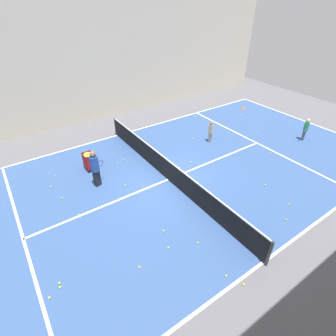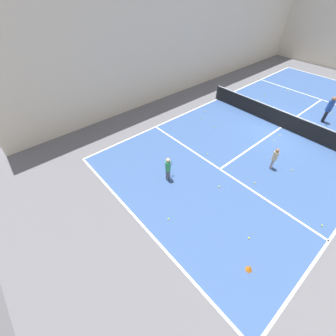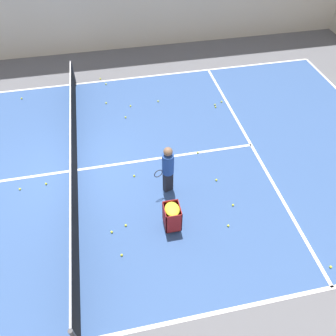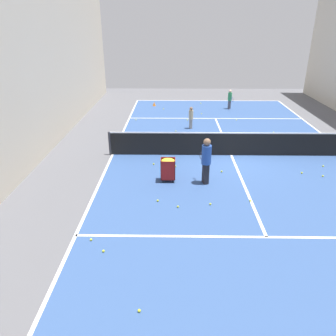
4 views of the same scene
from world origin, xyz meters
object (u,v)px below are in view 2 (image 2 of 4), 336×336
object	(u,v)px
tennis_net	(284,120)
training_cone_0	(250,268)
child_midcourt	(275,157)
coach_at_net	(329,108)
player_near_baseline	(168,167)

from	to	relation	value
tennis_net	training_cone_0	size ratio (longest dim) A/B	40.39
child_midcourt	coach_at_net	bearing A→B (deg)	-16.00
training_cone_0	tennis_net	bearing A→B (deg)	112.99
training_cone_0	player_near_baseline	bearing A→B (deg)	171.42
tennis_net	training_cone_0	bearing A→B (deg)	-67.01
player_near_baseline	child_midcourt	xyz separation A→B (m)	(2.93, 4.68, -0.05)
coach_at_net	player_near_baseline	bearing A→B (deg)	-32.02
tennis_net	training_cone_0	xyz separation A→B (m)	(4.08, -9.61, -0.42)
player_near_baseline	coach_at_net	distance (m)	11.97
tennis_net	child_midcourt	bearing A→B (deg)	-67.87
child_midcourt	training_cone_0	world-z (taller)	child_midcourt
player_near_baseline	training_cone_0	xyz separation A→B (m)	(5.33, -0.80, -0.62)
player_near_baseline	tennis_net	bearing A→B (deg)	-24.04
coach_at_net	child_midcourt	bearing A→B (deg)	-17.11
coach_at_net	training_cone_0	size ratio (longest dim) A/B	6.43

